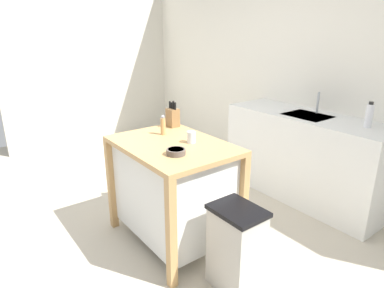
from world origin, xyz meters
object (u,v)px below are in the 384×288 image
at_px(trash_bin, 236,248).
at_px(drinking_cup, 191,137).
at_px(sink_faucet, 318,103).
at_px(kitchen_island, 173,187).
at_px(pepper_grinder, 163,125).
at_px(knife_block, 173,117).
at_px(bottle_dish_soap, 369,115).
at_px(bowl_ceramic_wide, 176,152).

bearing_deg(trash_bin, drinking_cup, 170.15).
bearing_deg(sink_faucet, kitchen_island, -95.99).
xyz_separation_m(drinking_cup, pepper_grinder, (-0.32, -0.06, 0.04)).
distance_m(knife_block, sink_faucet, 1.55).
bearing_deg(drinking_cup, sink_faucet, 86.63).
height_order(trash_bin, sink_faucet, sink_faucet).
height_order(drinking_cup, bottle_dish_soap, bottle_dish_soap).
bearing_deg(bottle_dish_soap, kitchen_island, -115.59).
distance_m(knife_block, bottle_dish_soap, 1.77).
distance_m(drinking_cup, trash_bin, 0.92).
relative_size(bowl_ceramic_wide, trash_bin, 0.23).
xyz_separation_m(kitchen_island, sink_faucet, (0.18, 1.71, 0.53)).
distance_m(knife_block, drinking_cup, 0.51).
bearing_deg(drinking_cup, kitchen_island, -124.04).
distance_m(kitchen_island, trash_bin, 0.78).
bearing_deg(kitchen_island, bottle_dish_soap, 64.41).
distance_m(bowl_ceramic_wide, drinking_cup, 0.29).
bearing_deg(pepper_grinder, kitchen_island, -15.44).
distance_m(kitchen_island, drinking_cup, 0.46).
xyz_separation_m(trash_bin, sink_faucet, (-0.58, 1.70, 0.71)).
height_order(pepper_grinder, trash_bin, pepper_grinder).
distance_m(kitchen_island, bottle_dish_soap, 1.85).
height_order(knife_block, pepper_grinder, knife_block).
distance_m(bowl_ceramic_wide, bottle_dish_soap, 1.81).
height_order(pepper_grinder, bottle_dish_soap, bottle_dish_soap).
height_order(kitchen_island, drinking_cup, drinking_cup).
height_order(pepper_grinder, sink_faucet, sink_faucet).
relative_size(knife_block, sink_faucet, 1.11).
bearing_deg(bowl_ceramic_wide, drinking_cup, 120.65).
height_order(knife_block, bowl_ceramic_wide, knife_block).
xyz_separation_m(kitchen_island, knife_block, (-0.40, 0.27, 0.48)).
bearing_deg(trash_bin, pepper_grinder, 176.86).
bearing_deg(bottle_dish_soap, bowl_ceramic_wide, -107.17).
height_order(trash_bin, bottle_dish_soap, bottle_dish_soap).
xyz_separation_m(drinking_cup, bottle_dish_soap, (0.68, 1.47, 0.09)).
relative_size(pepper_grinder, sink_faucet, 0.79).
xyz_separation_m(bowl_ceramic_wide, drinking_cup, (-0.15, 0.25, 0.02)).
bearing_deg(pepper_grinder, trash_bin, -3.14).
bearing_deg(bottle_dish_soap, trash_bin, -90.33).
height_order(kitchen_island, knife_block, knife_block).
distance_m(bowl_ceramic_wide, sink_faucet, 1.84).
relative_size(drinking_cup, trash_bin, 0.15).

